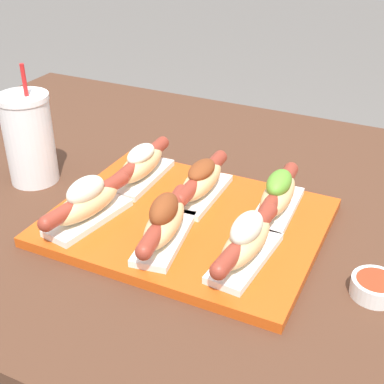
{
  "coord_description": "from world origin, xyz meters",
  "views": [
    {
      "loc": [
        0.37,
        -0.79,
        1.2
      ],
      "look_at": [
        0.02,
        -0.08,
        0.74
      ],
      "focal_mm": 50.0,
      "sensor_mm": 36.0,
      "label": 1
    }
  ],
  "objects": [
    {
      "name": "hot_dog_1",
      "position": [
        0.02,
        -0.18,
        0.73
      ],
      "size": [
        0.08,
        0.2,
        0.08
      ],
      "color": "white",
      "rests_on": "serving_tray"
    },
    {
      "name": "hot_dog_5",
      "position": [
        0.16,
        -0.02,
        0.73
      ],
      "size": [
        0.07,
        0.2,
        0.08
      ],
      "color": "white",
      "rests_on": "serving_tray"
    },
    {
      "name": "drink_cup",
      "position": [
        -0.32,
        -0.08,
        0.77
      ],
      "size": [
        0.1,
        0.1,
        0.24
      ],
      "color": "white",
      "rests_on": "patio_table"
    },
    {
      "name": "serving_tray",
      "position": [
        0.02,
        -0.1,
        0.69
      ],
      "size": [
        0.45,
        0.35,
        0.02
      ],
      "color": "#CC4C14",
      "rests_on": "patio_table"
    },
    {
      "name": "hot_dog_4",
      "position": [
        0.02,
        -0.03,
        0.73
      ],
      "size": [
        0.06,
        0.2,
        0.07
      ],
      "color": "white",
      "rests_on": "serving_tray"
    },
    {
      "name": "sauce_bowl",
      "position": [
        0.35,
        -0.14,
        0.7
      ],
      "size": [
        0.07,
        0.07,
        0.03
      ],
      "color": "white",
      "rests_on": "patio_table"
    },
    {
      "name": "hot_dog_2",
      "position": [
        0.16,
        -0.17,
        0.73
      ],
      "size": [
        0.07,
        0.2,
        0.08
      ],
      "color": "white",
      "rests_on": "serving_tray"
    },
    {
      "name": "hot_dog_3",
      "position": [
        -0.11,
        -0.02,
        0.73
      ],
      "size": [
        0.06,
        0.2,
        0.07
      ],
      "color": "white",
      "rests_on": "serving_tray"
    },
    {
      "name": "hot_dog_0",
      "position": [
        -0.12,
        -0.18,
        0.73
      ],
      "size": [
        0.09,
        0.2,
        0.08
      ],
      "color": "white",
      "rests_on": "serving_tray"
    },
    {
      "name": "patio_table",
      "position": [
        0.0,
        0.0,
        0.34
      ],
      "size": [
        1.48,
        0.97,
        0.68
      ],
      "color": "#4C2D1E",
      "rests_on": "ground_plane"
    }
  ]
}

